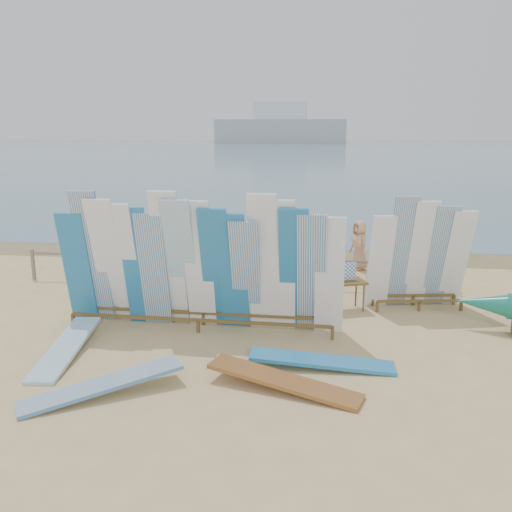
# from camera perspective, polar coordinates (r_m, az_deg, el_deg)

# --- Properties ---
(ground) EXTENTS (160.00, 160.00, 0.00)m
(ground) POSITION_cam_1_polar(r_m,az_deg,el_deg) (12.64, -4.54, -6.92)
(ground) COLOR tan
(ground) RESTS_ON ground
(ocean) EXTENTS (320.00, 240.00, 0.02)m
(ocean) POSITION_cam_1_polar(r_m,az_deg,el_deg) (139.73, 5.91, 11.23)
(ocean) COLOR slate
(ocean) RESTS_ON ground
(wet_sand_strip) EXTENTS (40.00, 2.60, 0.01)m
(wet_sand_strip) POSITION_cam_1_polar(r_m,az_deg,el_deg) (19.48, -0.42, 0.27)
(wet_sand_strip) COLOR olive
(wet_sand_strip) RESTS_ON ground
(distant_ship) EXTENTS (45.00, 8.00, 14.00)m
(distant_ship) POSITION_cam_1_polar(r_m,az_deg,el_deg) (192.18, 2.56, 13.35)
(distant_ship) COLOR #999EA3
(distant_ship) RESTS_ON ocean
(fence) EXTENTS (12.08, 0.08, 0.90)m
(fence) POSITION_cam_1_polar(r_m,az_deg,el_deg) (15.29, -2.40, -0.88)
(fence) COLOR #7B725D
(fence) RESTS_ON ground
(main_surfboard_rack) EXTENTS (6.27, 1.05, 3.11)m
(main_surfboard_rack) POSITION_cam_1_polar(r_m,az_deg,el_deg) (11.85, -6.03, -1.28)
(main_surfboard_rack) COLOR brown
(main_surfboard_rack) RESTS_ON ground
(side_surfboard_rack) EXTENTS (2.53, 1.10, 2.84)m
(side_surfboard_rack) POSITION_cam_1_polar(r_m,az_deg,el_deg) (13.78, 16.82, -0.21)
(side_surfboard_rack) COLOR brown
(side_surfboard_rack) RESTS_ON ground
(vendor_table) EXTENTS (1.06, 0.90, 1.20)m
(vendor_table) POSITION_cam_1_polar(r_m,az_deg,el_deg) (13.48, 9.42, -4.00)
(vendor_table) COLOR brown
(vendor_table) RESTS_ON ground
(flat_board_a) EXTENTS (0.79, 2.73, 0.31)m
(flat_board_a) POSITION_cam_1_polar(r_m,az_deg,el_deg) (11.49, -19.30, -9.76)
(flat_board_a) COLOR #87B9D8
(flat_board_a) RESTS_ON ground
(flat_board_c) EXTENTS (2.74, 1.35, 0.32)m
(flat_board_c) POSITION_cam_1_polar(r_m,az_deg,el_deg) (9.53, 2.95, -13.86)
(flat_board_c) COLOR #965C28
(flat_board_c) RESTS_ON ground
(flat_board_e) EXTENTS (2.54, 1.98, 0.35)m
(flat_board_e) POSITION_cam_1_polar(r_m,az_deg,el_deg) (9.71, -15.84, -13.85)
(flat_board_e) COLOR silver
(flat_board_e) RESTS_ON ground
(flat_board_d) EXTENTS (2.70, 0.58, 0.24)m
(flat_board_d) POSITION_cam_1_polar(r_m,az_deg,el_deg) (10.41, 6.93, -11.52)
(flat_board_d) COLOR #2373AF
(flat_board_d) RESTS_ON ground
(beach_chair_left) EXTENTS (0.59, 0.61, 0.86)m
(beach_chair_left) POSITION_cam_1_polar(r_m,az_deg,el_deg) (15.76, 0.54, -1.87)
(beach_chair_left) COLOR red
(beach_chair_left) RESTS_ON ground
(beach_chair_right) EXTENTS (0.81, 0.81, 0.91)m
(beach_chair_right) POSITION_cam_1_polar(r_m,az_deg,el_deg) (16.51, -0.70, -1.13)
(beach_chair_right) COLOR red
(beach_chair_right) RESTS_ON ground
(stroller) EXTENTS (0.74, 0.86, 1.00)m
(stroller) POSITION_cam_1_polar(r_m,az_deg,el_deg) (16.36, 4.90, -0.82)
(stroller) COLOR red
(stroller) RESTS_ON ground
(beachgoer_3) EXTENTS (1.24, 1.04, 1.81)m
(beachgoer_3) POSITION_cam_1_polar(r_m,az_deg,el_deg) (17.62, -9.59, 1.72)
(beachgoer_3) COLOR tan
(beachgoer_3) RESTS_ON ground
(beachgoer_7) EXTENTS (0.75, 0.67, 1.81)m
(beachgoer_7) POSITION_cam_1_polar(r_m,az_deg,el_deg) (17.54, 3.18, 1.83)
(beachgoer_7) COLOR #8C6042
(beachgoer_7) RESTS_ON ground
(beachgoer_6) EXTENTS (0.68, 0.85, 1.58)m
(beachgoer_6) POSITION_cam_1_polar(r_m,az_deg,el_deg) (17.41, 10.80, 1.15)
(beachgoer_6) COLOR tan
(beachgoer_6) RESTS_ON ground
(beachgoer_4) EXTENTS (0.71, 1.00, 1.57)m
(beachgoer_4) POSITION_cam_1_polar(r_m,az_deg,el_deg) (16.08, -1.96, 0.38)
(beachgoer_4) COLOR #8C6042
(beachgoer_4) RESTS_ON ground
(beachgoer_11) EXTENTS (0.94, 1.50, 1.54)m
(beachgoer_11) POSITION_cam_1_polar(r_m,az_deg,el_deg) (20.93, -14.87, 2.88)
(beachgoer_11) COLOR beige
(beachgoer_11) RESTS_ON ground
(beachgoer_0) EXTENTS (0.97, 0.86, 1.82)m
(beachgoer_0) POSITION_cam_1_polar(r_m,az_deg,el_deg) (18.46, -15.26, 1.97)
(beachgoer_0) COLOR tan
(beachgoer_0) RESTS_ON ground
(beachgoer_9) EXTENTS (1.15, 0.98, 1.68)m
(beachgoer_9) POSITION_cam_1_polar(r_m,az_deg,el_deg) (18.61, 18.74, 1.61)
(beachgoer_9) COLOR tan
(beachgoer_9) RESTS_ON ground
(beachgoer_8) EXTENTS (0.87, 0.78, 1.64)m
(beachgoer_8) POSITION_cam_1_polar(r_m,az_deg,el_deg) (16.01, 18.95, -0.25)
(beachgoer_8) COLOR beige
(beachgoer_8) RESTS_ON ground
(beachgoer_1) EXTENTS (0.60, 0.74, 1.78)m
(beachgoer_1) POSITION_cam_1_polar(r_m,az_deg,el_deg) (17.04, -8.82, 1.33)
(beachgoer_1) COLOR #8C6042
(beachgoer_1) RESTS_ON ground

